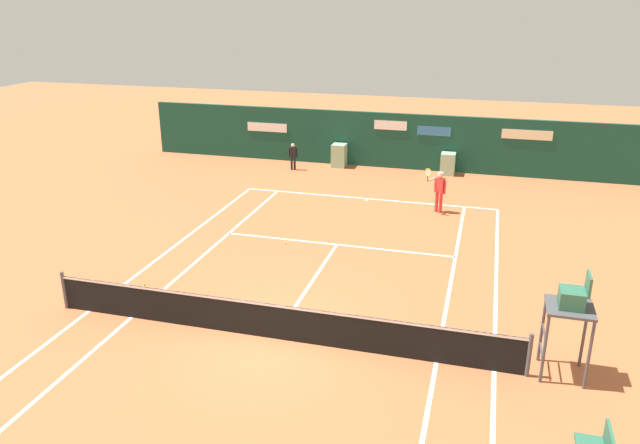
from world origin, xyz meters
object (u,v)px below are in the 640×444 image
at_px(player_on_baseline, 439,188).
at_px(tennis_ball_near_service_line, 144,284).
at_px(umpire_chair, 571,307).
at_px(ball_kid_left_post, 293,155).
at_px(tennis_ball_mid_court, 285,243).

bearing_deg(player_on_baseline, tennis_ball_near_service_line, 75.65).
distance_m(umpire_chair, tennis_ball_near_service_line, 11.66).
height_order(player_on_baseline, ball_kid_left_post, player_on_baseline).
xyz_separation_m(player_on_baseline, tennis_ball_near_service_line, (-7.71, -8.94, -0.95)).
bearing_deg(umpire_chair, tennis_ball_mid_court, 56.03).
xyz_separation_m(umpire_chair, tennis_ball_mid_court, (-8.46, 5.70, -1.66)).
relative_size(ball_kid_left_post, tennis_ball_mid_court, 19.35).
bearing_deg(ball_kid_left_post, tennis_ball_near_service_line, 77.63).
xyz_separation_m(ball_kid_left_post, tennis_ball_near_service_line, (-0.27, -13.45, -0.72)).
bearing_deg(player_on_baseline, umpire_chair, 136.04).
height_order(umpire_chair, tennis_ball_mid_court, umpire_chair).
relative_size(ball_kid_left_post, tennis_ball_near_service_line, 19.35).
bearing_deg(umpire_chair, ball_kid_left_post, 36.73).
height_order(umpire_chair, ball_kid_left_post, umpire_chair).
xyz_separation_m(umpire_chair, player_on_baseline, (-3.73, 10.47, -0.72)).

